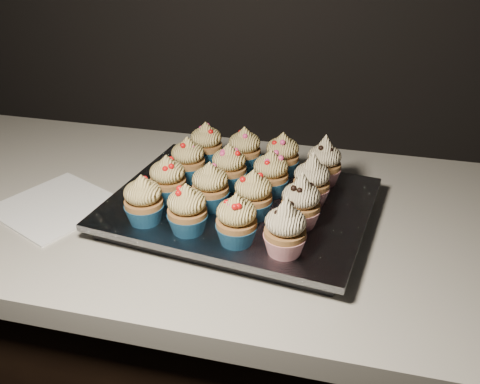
# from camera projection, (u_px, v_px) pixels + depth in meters

# --- Properties ---
(worktop) EXTENTS (2.44, 0.64, 0.04)m
(worktop) POSITION_uv_depth(u_px,v_px,m) (300.00, 226.00, 0.95)
(worktop) COLOR beige
(worktop) RESTS_ON cabinet
(napkin) EXTENTS (0.24, 0.24, 0.00)m
(napkin) POSITION_uv_depth(u_px,v_px,m) (56.00, 206.00, 0.97)
(napkin) COLOR white
(napkin) RESTS_ON worktop
(baking_tray) EXTENTS (0.43, 0.35, 0.02)m
(baking_tray) POSITION_uv_depth(u_px,v_px,m) (240.00, 211.00, 0.93)
(baking_tray) COLOR black
(baking_tray) RESTS_ON worktop
(foil_lining) EXTENTS (0.47, 0.39, 0.01)m
(foil_lining) POSITION_uv_depth(u_px,v_px,m) (240.00, 203.00, 0.92)
(foil_lining) COLOR silver
(foil_lining) RESTS_ON baking_tray
(cupcake_0) EXTENTS (0.06, 0.06, 0.08)m
(cupcake_0) POSITION_uv_depth(u_px,v_px,m) (143.00, 201.00, 0.84)
(cupcake_0) COLOR #1B547F
(cupcake_0) RESTS_ON foil_lining
(cupcake_1) EXTENTS (0.06, 0.06, 0.08)m
(cupcake_1) POSITION_uv_depth(u_px,v_px,m) (187.00, 210.00, 0.82)
(cupcake_1) COLOR #1B547F
(cupcake_1) RESTS_ON foil_lining
(cupcake_2) EXTENTS (0.06, 0.06, 0.08)m
(cupcake_2) POSITION_uv_depth(u_px,v_px,m) (236.00, 221.00, 0.79)
(cupcake_2) COLOR #1B547F
(cupcake_2) RESTS_ON foil_lining
(cupcake_3) EXTENTS (0.06, 0.06, 0.10)m
(cupcake_3) POSITION_uv_depth(u_px,v_px,m) (285.00, 229.00, 0.77)
(cupcake_3) COLOR #AB1727
(cupcake_3) RESTS_ON foil_lining
(cupcake_4) EXTENTS (0.06, 0.06, 0.08)m
(cupcake_4) POSITION_uv_depth(u_px,v_px,m) (168.00, 180.00, 0.90)
(cupcake_4) COLOR #1B547F
(cupcake_4) RESTS_ON foil_lining
(cupcake_5) EXTENTS (0.06, 0.06, 0.08)m
(cupcake_5) POSITION_uv_depth(u_px,v_px,m) (210.00, 187.00, 0.88)
(cupcake_5) COLOR #1B547F
(cupcake_5) RESTS_ON foil_lining
(cupcake_6) EXTENTS (0.06, 0.06, 0.08)m
(cupcake_6) POSITION_uv_depth(u_px,v_px,m) (253.00, 195.00, 0.86)
(cupcake_6) COLOR #1B547F
(cupcake_6) RESTS_ON foil_lining
(cupcake_7) EXTENTS (0.06, 0.06, 0.10)m
(cupcake_7) POSITION_uv_depth(u_px,v_px,m) (301.00, 203.00, 0.83)
(cupcake_7) COLOR #AB1727
(cupcake_7) RESTS_ON foil_lining
(cupcake_8) EXTENTS (0.06, 0.06, 0.08)m
(cupcake_8) POSITION_uv_depth(u_px,v_px,m) (188.00, 160.00, 0.97)
(cupcake_8) COLOR #1B547F
(cupcake_8) RESTS_ON foil_lining
(cupcake_9) EXTENTS (0.06, 0.06, 0.08)m
(cupcake_9) POSITION_uv_depth(u_px,v_px,m) (229.00, 167.00, 0.95)
(cupcake_9) COLOR #1B547F
(cupcake_9) RESTS_ON foil_lining
(cupcake_10) EXTENTS (0.06, 0.06, 0.08)m
(cupcake_10) POSITION_uv_depth(u_px,v_px,m) (271.00, 174.00, 0.92)
(cupcake_10) COLOR #1B547F
(cupcake_10) RESTS_ON foil_lining
(cupcake_11) EXTENTS (0.06, 0.06, 0.10)m
(cupcake_11) POSITION_uv_depth(u_px,v_px,m) (312.00, 181.00, 0.90)
(cupcake_11) COLOR #AB1727
(cupcake_11) RESTS_ON foil_lining
(cupcake_12) EXTENTS (0.06, 0.06, 0.08)m
(cupcake_12) POSITION_uv_depth(u_px,v_px,m) (206.00, 144.00, 1.03)
(cupcake_12) COLOR #1B547F
(cupcake_12) RESTS_ON foil_lining
(cupcake_13) EXTENTS (0.06, 0.06, 0.08)m
(cupcake_13) POSITION_uv_depth(u_px,v_px,m) (244.00, 150.00, 1.01)
(cupcake_13) COLOR #1B547F
(cupcake_13) RESTS_ON foil_lining
(cupcake_14) EXTENTS (0.06, 0.06, 0.08)m
(cupcake_14) POSITION_uv_depth(u_px,v_px,m) (282.00, 156.00, 0.99)
(cupcake_14) COLOR #1B547F
(cupcake_14) RESTS_ON foil_lining
(cupcake_15) EXTENTS (0.06, 0.06, 0.10)m
(cupcake_15) POSITION_uv_depth(u_px,v_px,m) (324.00, 163.00, 0.96)
(cupcake_15) COLOR #AB1727
(cupcake_15) RESTS_ON foil_lining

